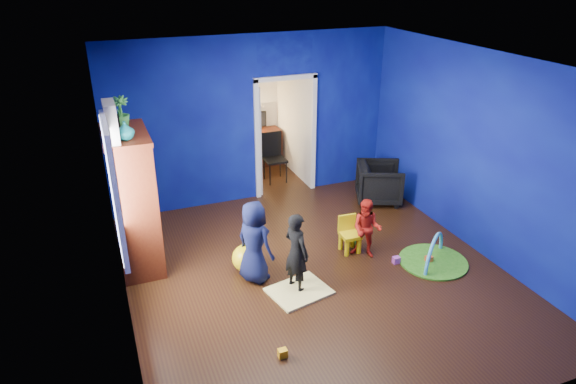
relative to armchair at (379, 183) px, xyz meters
name	(u,v)px	position (x,y,z in m)	size (l,w,h in m)	color
floor	(317,275)	(-2.02, -1.76, -0.36)	(5.00, 5.50, 0.01)	black
ceiling	(323,63)	(-2.02, -1.76, 2.54)	(5.00, 5.50, 0.01)	white
wall_back	(253,120)	(-2.02, 0.99, 1.09)	(5.00, 0.02, 2.90)	#090A68
wall_front	(461,302)	(-2.02, -4.51, 1.09)	(5.00, 0.02, 2.90)	#090A68
wall_left	(114,211)	(-4.52, -1.76, 1.09)	(0.02, 5.50, 2.90)	#090A68
wall_right	(478,153)	(0.48, -1.76, 1.09)	(0.02, 5.50, 2.90)	#090A68
alcove	(269,115)	(-1.42, 1.86, 0.89)	(1.00, 1.75, 2.50)	silver
armchair	(379,183)	(0.00, 0.00, 0.00)	(0.76, 0.78, 0.71)	black
child_black	(296,252)	(-2.40, -1.95, 0.20)	(0.40, 0.26, 1.10)	black
child_navy	(254,242)	(-2.84, -1.54, 0.22)	(0.57, 0.37, 1.16)	#0E1033
toddler_red	(367,229)	(-1.15, -1.56, 0.09)	(0.44, 0.34, 0.90)	red
vase	(125,130)	(-4.24, -0.84, 1.72)	(0.22, 0.22, 0.23)	#0B575F
potted_plant	(120,112)	(-4.24, -0.32, 1.81)	(0.23, 0.23, 0.42)	#308434
tv_armoire	(134,201)	(-4.24, -0.54, 0.62)	(0.58, 1.14, 1.96)	#390F09
crt_tv	(136,198)	(-4.20, -0.54, 0.66)	(0.46, 0.70, 0.54)	silver
yellow_blanket	(299,291)	(-2.40, -2.05, -0.34)	(0.75, 0.60, 0.03)	#F2E07A
hopper_ball	(246,258)	(-2.89, -1.29, -0.16)	(0.39, 0.39, 0.39)	yellow
kid_chair	(350,236)	(-1.30, -1.36, -0.11)	(0.28, 0.28, 0.50)	yellow
play_mat	(433,261)	(-0.32, -2.09, -0.34)	(0.98, 0.98, 0.03)	#429B23
toy_arch	(433,261)	(-0.32, -2.09, -0.34)	(0.87, 0.87, 0.05)	#3F8CD8
window_left	(112,191)	(-4.50, -1.41, 1.19)	(0.03, 0.95, 1.55)	white
curtain	(122,194)	(-4.39, -0.86, 0.89)	(0.14, 0.42, 2.40)	slate
doorway	(285,138)	(-1.42, 0.99, 0.69)	(1.16, 0.10, 2.10)	white
study_desk	(259,148)	(-1.42, 2.50, 0.02)	(0.88, 0.44, 0.75)	#3D140A
desk_monitor	(257,119)	(-1.42, 2.62, 0.59)	(0.40, 0.05, 0.32)	black
desk_lamp	(245,123)	(-1.70, 2.56, 0.57)	(0.14, 0.14, 0.14)	#FFD88C
folding_chair	(275,159)	(-1.42, 1.54, 0.10)	(0.40, 0.40, 0.92)	black
book_shelf	(256,67)	(-1.42, 2.61, 1.66)	(0.88, 0.24, 0.04)	white
toy_0	(429,259)	(-0.39, -2.07, -0.31)	(0.10, 0.08, 0.10)	#F45828
toy_1	(283,353)	(-3.03, -3.09, -0.31)	(0.10, 0.08, 0.10)	#FEAC0D
toy_2	(357,243)	(-1.12, -1.27, -0.30)	(0.11, 0.11, 0.11)	green
toy_3	(396,260)	(-0.83, -1.91, -0.31)	(0.10, 0.08, 0.10)	#C248B9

